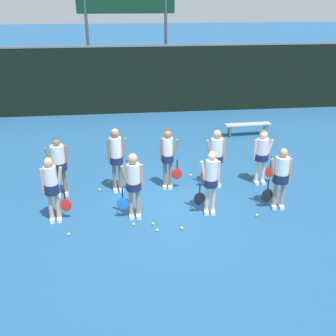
{
  "coord_description": "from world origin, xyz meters",
  "views": [
    {
      "loc": [
        -1.08,
        -9.17,
        5.05
      ],
      "look_at": [
        -0.01,
        0.1,
        0.91
      ],
      "focal_mm": 42.0,
      "sensor_mm": 36.0,
      "label": 1
    }
  ],
  "objects_px": {
    "player_2": "(211,179)",
    "tennis_ball_0": "(157,230)",
    "player_1": "(133,180)",
    "player_8": "(262,152)",
    "tennis_ball_2": "(46,185)",
    "tennis_ball_8": "(109,182)",
    "tennis_ball_7": "(257,215)",
    "player_7": "(216,154)",
    "player_3": "(281,174)",
    "scoreboard": "(126,5)",
    "tennis_ball_3": "(134,224)",
    "player_6": "(168,154)",
    "tennis_ball_9": "(191,175)",
    "tennis_ball_1": "(99,190)",
    "tennis_ball_5": "(247,173)",
    "player_5": "(116,155)",
    "tennis_ball_10": "(69,234)",
    "player_4": "(58,162)",
    "player_0": "(52,185)",
    "bench_courtside": "(248,125)",
    "tennis_ball_4": "(153,224)",
    "tennis_ball_6": "(182,228)"
  },
  "relations": [
    {
      "from": "player_2",
      "to": "tennis_ball_0",
      "type": "bearing_deg",
      "value": -145.52
    },
    {
      "from": "player_1",
      "to": "player_8",
      "type": "xyz_separation_m",
      "value": [
        3.69,
        1.5,
        -0.04
      ]
    },
    {
      "from": "tennis_ball_0",
      "to": "player_2",
      "type": "bearing_deg",
      "value": 27.03
    },
    {
      "from": "tennis_ball_2",
      "to": "tennis_ball_8",
      "type": "height_order",
      "value": "tennis_ball_8"
    },
    {
      "from": "tennis_ball_7",
      "to": "player_7",
      "type": "bearing_deg",
      "value": 110.56
    },
    {
      "from": "player_3",
      "to": "player_7",
      "type": "xyz_separation_m",
      "value": [
        -1.32,
        1.4,
        0.05
      ]
    },
    {
      "from": "scoreboard",
      "to": "tennis_ball_3",
      "type": "bearing_deg",
      "value": -91.08
    },
    {
      "from": "player_6",
      "to": "tennis_ball_9",
      "type": "relative_size",
      "value": 27.28
    },
    {
      "from": "tennis_ball_1",
      "to": "tennis_ball_8",
      "type": "height_order",
      "value": "tennis_ball_1"
    },
    {
      "from": "tennis_ball_1",
      "to": "tennis_ball_5",
      "type": "distance_m",
      "value": 4.5
    },
    {
      "from": "player_5",
      "to": "tennis_ball_1",
      "type": "xyz_separation_m",
      "value": [
        -0.53,
        0.04,
        -1.05
      ]
    },
    {
      "from": "player_7",
      "to": "player_5",
      "type": "bearing_deg",
      "value": 177.95
    },
    {
      "from": "player_5",
      "to": "tennis_ball_10",
      "type": "distance_m",
      "value": 2.63
    },
    {
      "from": "scoreboard",
      "to": "player_3",
      "type": "height_order",
      "value": "scoreboard"
    },
    {
      "from": "player_4",
      "to": "tennis_ball_3",
      "type": "xyz_separation_m",
      "value": [
        1.9,
        -1.8,
        -0.95
      ]
    },
    {
      "from": "player_0",
      "to": "player_7",
      "type": "distance_m",
      "value": 4.48
    },
    {
      "from": "player_5",
      "to": "bench_courtside",
      "type": "bearing_deg",
      "value": 34.16
    },
    {
      "from": "tennis_ball_5",
      "to": "tennis_ball_9",
      "type": "relative_size",
      "value": 1.11
    },
    {
      "from": "scoreboard",
      "to": "tennis_ball_7",
      "type": "height_order",
      "value": "scoreboard"
    },
    {
      "from": "tennis_ball_2",
      "to": "tennis_ball_10",
      "type": "height_order",
      "value": "same"
    },
    {
      "from": "tennis_ball_2",
      "to": "tennis_ball_5",
      "type": "bearing_deg",
      "value": 1.48
    },
    {
      "from": "player_7",
      "to": "tennis_ball_0",
      "type": "bearing_deg",
      "value": -131.81
    },
    {
      "from": "tennis_ball_4",
      "to": "tennis_ball_0",
      "type": "bearing_deg",
      "value": -76.11
    },
    {
      "from": "player_5",
      "to": "tennis_ball_3",
      "type": "xyz_separation_m",
      "value": [
        0.36,
        -1.89,
        -1.05
      ]
    },
    {
      "from": "player_3",
      "to": "tennis_ball_1",
      "type": "distance_m",
      "value": 4.92
    },
    {
      "from": "bench_courtside",
      "to": "player_3",
      "type": "distance_m",
      "value": 5.7
    },
    {
      "from": "scoreboard",
      "to": "bench_courtside",
      "type": "distance_m",
      "value": 7.89
    },
    {
      "from": "player_6",
      "to": "player_0",
      "type": "bearing_deg",
      "value": -142.8
    },
    {
      "from": "player_0",
      "to": "tennis_ball_6",
      "type": "xyz_separation_m",
      "value": [
        2.99,
        -0.76,
        -0.93
      ]
    },
    {
      "from": "tennis_ball_3",
      "to": "tennis_ball_7",
      "type": "distance_m",
      "value": 3.06
    },
    {
      "from": "scoreboard",
      "to": "tennis_ball_4",
      "type": "bearing_deg",
      "value": -88.68
    },
    {
      "from": "player_5",
      "to": "tennis_ball_0",
      "type": "bearing_deg",
      "value": -73.56
    },
    {
      "from": "player_1",
      "to": "player_6",
      "type": "height_order",
      "value": "player_6"
    },
    {
      "from": "bench_courtside",
      "to": "player_2",
      "type": "distance_m",
      "value": 6.31
    },
    {
      "from": "player_5",
      "to": "tennis_ball_1",
      "type": "height_order",
      "value": "player_5"
    },
    {
      "from": "player_4",
      "to": "tennis_ball_6",
      "type": "distance_m",
      "value": 3.79
    },
    {
      "from": "player_8",
      "to": "tennis_ball_3",
      "type": "height_order",
      "value": "player_8"
    },
    {
      "from": "tennis_ball_8",
      "to": "scoreboard",
      "type": "bearing_deg",
      "value": 84.47
    },
    {
      "from": "player_8",
      "to": "tennis_ball_4",
      "type": "bearing_deg",
      "value": -151.17
    },
    {
      "from": "tennis_ball_1",
      "to": "tennis_ball_2",
      "type": "xyz_separation_m",
      "value": [
        -1.54,
        0.46,
        -0.0
      ]
    },
    {
      "from": "scoreboard",
      "to": "player_0",
      "type": "relative_size",
      "value": 3.54
    },
    {
      "from": "bench_courtside",
      "to": "tennis_ball_4",
      "type": "xyz_separation_m",
      "value": [
        -4.18,
        -6.07,
        -0.37
      ]
    },
    {
      "from": "tennis_ball_5",
      "to": "tennis_ball_7",
      "type": "distance_m",
      "value": 2.52
    },
    {
      "from": "player_3",
      "to": "tennis_ball_1",
      "type": "xyz_separation_m",
      "value": [
        -4.6,
        1.48,
        -0.92
      ]
    },
    {
      "from": "player_3",
      "to": "tennis_ball_2",
      "type": "bearing_deg",
      "value": 169.95
    },
    {
      "from": "tennis_ball_4",
      "to": "tennis_ball_8",
      "type": "xyz_separation_m",
      "value": [
        -1.09,
        2.44,
        -0.0
      ]
    },
    {
      "from": "tennis_ball_0",
      "to": "player_0",
      "type": "bearing_deg",
      "value": 162.04
    },
    {
      "from": "scoreboard",
      "to": "player_6",
      "type": "relative_size",
      "value": 3.33
    },
    {
      "from": "player_8",
      "to": "scoreboard",
      "type": "bearing_deg",
      "value": 109.39
    },
    {
      "from": "player_0",
      "to": "player_5",
      "type": "distance_m",
      "value": 2.08
    }
  ]
}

